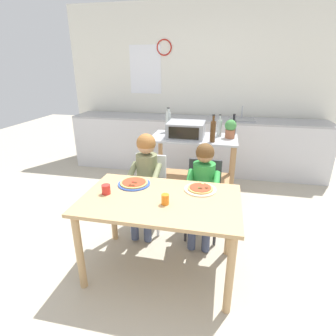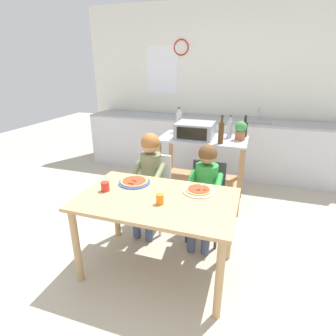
% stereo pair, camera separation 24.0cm
% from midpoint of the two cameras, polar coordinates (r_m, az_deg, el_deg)
% --- Properties ---
extents(ground_plane, '(11.58, 11.58, 0.00)m').
position_cam_midpoint_polar(ground_plane, '(3.53, 0.97, -8.29)').
color(ground_plane, '#B7AD99').
extents(back_wall_tiled, '(4.67, 0.14, 2.70)m').
position_cam_midpoint_polar(back_wall_tiled, '(4.86, 5.30, 16.62)').
color(back_wall_tiled, white).
rests_on(back_wall_tiled, ground).
extents(kitchen_counter, '(4.20, 0.60, 1.11)m').
position_cam_midpoint_polar(kitchen_counter, '(4.62, 4.35, 5.06)').
color(kitchen_counter, silver).
rests_on(kitchen_counter, ground).
extents(kitchen_island_cart, '(1.08, 0.59, 0.88)m').
position_cam_midpoint_polar(kitchen_island_cart, '(3.49, 3.46, 1.99)').
color(kitchen_island_cart, '#B7BABF').
rests_on(kitchen_island_cart, ground).
extents(toaster_oven, '(0.45, 0.40, 0.19)m').
position_cam_midpoint_polar(toaster_oven, '(3.38, 1.80, 8.18)').
color(toaster_oven, '#999BA0').
rests_on(toaster_oven, kitchen_island_cart).
extents(bottle_dark_olive_oil, '(0.06, 0.06, 0.28)m').
position_cam_midpoint_polar(bottle_dark_olive_oil, '(3.45, 8.95, 8.47)').
color(bottle_dark_olive_oil, '#ADB7B2').
rests_on(bottle_dark_olive_oil, kitchen_island_cart).
extents(bottle_squat_spirits, '(0.07, 0.07, 0.27)m').
position_cam_midpoint_polar(bottle_squat_spirits, '(3.56, 11.90, 8.57)').
color(bottle_squat_spirits, black).
rests_on(bottle_squat_spirits, kitchen_island_cart).
extents(bottle_slim_sauce, '(0.06, 0.06, 0.33)m').
position_cam_midpoint_polar(bottle_slim_sauce, '(3.17, 7.42, 7.84)').
color(bottle_slim_sauce, '#4C2D14').
rests_on(bottle_slim_sauce, kitchen_island_cart).
extents(bottle_clear_vinegar, '(0.07, 0.07, 0.33)m').
position_cam_midpoint_polar(bottle_clear_vinegar, '(3.64, -1.85, 9.91)').
color(bottle_clear_vinegar, '#ADB7B2').
rests_on(bottle_clear_vinegar, kitchen_island_cart).
extents(potted_herb_plant, '(0.14, 0.14, 0.23)m').
position_cam_midpoint_polar(potted_herb_plant, '(3.38, 11.22, 8.30)').
color(potted_herb_plant, '#9E5B3D').
rests_on(potted_herb_plant, kitchen_island_cart).
extents(dining_table, '(1.29, 0.80, 0.72)m').
position_cam_midpoint_polar(dining_table, '(2.25, -4.71, -8.83)').
color(dining_table, tan).
rests_on(dining_table, ground).
extents(dining_chair_left, '(0.36, 0.36, 0.81)m').
position_cam_midpoint_polar(dining_chair_left, '(2.97, -6.39, -4.03)').
color(dining_chair_left, silver).
rests_on(dining_chair_left, ground).
extents(dining_chair_right, '(0.36, 0.36, 0.81)m').
position_cam_midpoint_polar(dining_chair_right, '(2.82, 5.14, -5.40)').
color(dining_chair_right, '#333338').
rests_on(dining_chair_right, ground).
extents(child_in_olive_shirt, '(0.32, 0.42, 1.07)m').
position_cam_midpoint_polar(child_in_olive_shirt, '(2.78, -7.31, -1.01)').
color(child_in_olive_shirt, '#424C6B').
rests_on(child_in_olive_shirt, ground).
extents(child_in_green_shirt, '(0.32, 0.42, 1.02)m').
position_cam_midpoint_polar(child_in_green_shirt, '(2.63, 4.93, -3.22)').
color(child_in_green_shirt, '#424C6B').
rests_on(child_in_green_shirt, ground).
extents(pizza_plate_blue_rimmed, '(0.29, 0.29, 0.03)m').
position_cam_midpoint_polar(pizza_plate_blue_rimmed, '(2.46, -10.06, -3.29)').
color(pizza_plate_blue_rimmed, '#3356B7').
rests_on(pizza_plate_blue_rimmed, dining_table).
extents(pizza_plate_cream, '(0.28, 0.28, 0.03)m').
position_cam_midpoint_polar(pizza_plate_cream, '(2.32, 4.00, -4.53)').
color(pizza_plate_cream, beige).
rests_on(pizza_plate_cream, dining_table).
extents(drinking_cup_orange, '(0.06, 0.06, 0.08)m').
position_cam_midpoint_polar(drinking_cup_orange, '(2.09, -3.91, -6.77)').
color(drinking_cup_orange, orange).
rests_on(drinking_cup_orange, dining_table).
extents(drinking_cup_red, '(0.07, 0.07, 0.08)m').
position_cam_midpoint_polar(drinking_cup_red, '(2.33, -15.99, -4.47)').
color(drinking_cup_red, red).
rests_on(drinking_cup_red, dining_table).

